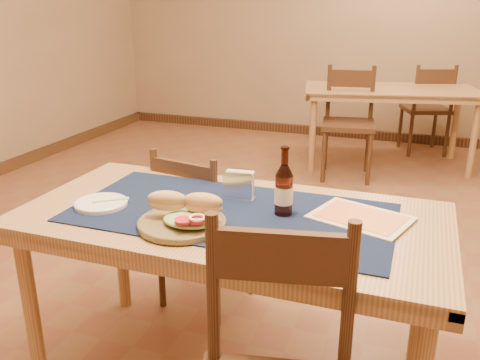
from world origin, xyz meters
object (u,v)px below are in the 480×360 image
(sandwich_plate, at_px, (184,217))
(napkin_holder, at_px, (239,186))
(main_table, at_px, (231,233))
(back_table, at_px, (390,97))
(beer_bottle, at_px, (284,190))
(chair_main_far, at_px, (202,226))

(sandwich_plate, distance_m, napkin_holder, 0.33)
(main_table, xyz_separation_m, back_table, (0.34, 3.31, 0.00))
(back_table, bearing_deg, sandwich_plate, -97.40)
(main_table, distance_m, napkin_holder, 0.20)
(sandwich_plate, bearing_deg, beer_bottle, 36.98)
(main_table, bearing_deg, napkin_holder, 98.42)
(back_table, xyz_separation_m, sandwich_plate, (-0.45, -3.48, 0.12))
(chair_main_far, bearing_deg, sandwich_plate, -70.45)
(back_table, relative_size, sandwich_plate, 5.43)
(back_table, xyz_separation_m, napkin_holder, (-0.37, -3.17, 0.14))
(sandwich_plate, relative_size, beer_bottle, 1.21)
(main_table, xyz_separation_m, napkin_holder, (-0.02, 0.14, 0.14))
(main_table, xyz_separation_m, sandwich_plate, (-0.11, -0.18, 0.12))
(main_table, height_order, back_table, same)
(back_table, height_order, sandwich_plate, sandwich_plate)
(beer_bottle, height_order, napkin_holder, beer_bottle)
(sandwich_plate, bearing_deg, main_table, 58.36)
(back_table, bearing_deg, chair_main_far, -103.51)
(sandwich_plate, bearing_deg, napkin_holder, 74.67)
(main_table, xyz_separation_m, chair_main_far, (-0.34, 0.47, -0.22))
(back_table, bearing_deg, napkin_holder, -96.59)
(chair_main_far, distance_m, sandwich_plate, 0.77)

